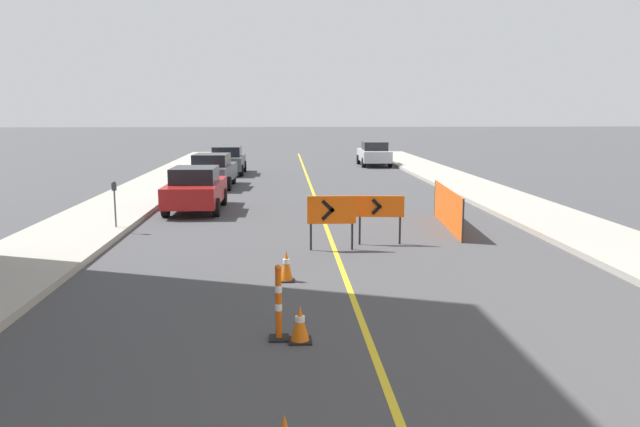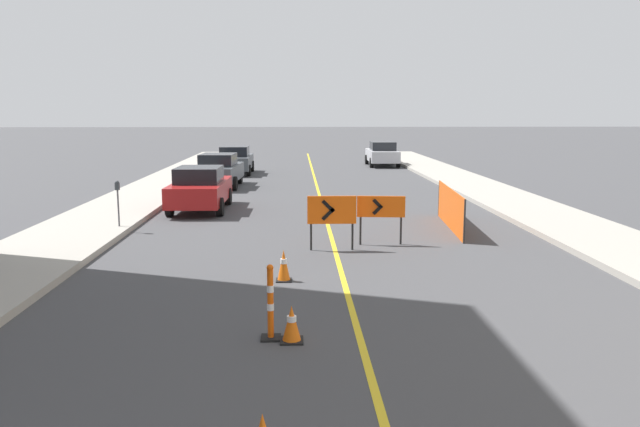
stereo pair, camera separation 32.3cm
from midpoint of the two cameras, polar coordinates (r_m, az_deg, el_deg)
name	(u,v)px [view 2 (the right image)]	position (r m, az deg, el deg)	size (l,w,h in m)	color
lane_stripe	(323,206)	(23.48, 0.63, 0.65)	(0.12, 59.57, 0.01)	gold
sidewalk_left	(124,206)	(24.25, -17.09, 0.70)	(2.94, 59.57, 0.16)	#9E998E
sidewalk_right	(516,203)	(24.95, 17.85, 0.89)	(2.94, 59.57, 0.16)	#9E998E
traffic_cone_fourth	(292,324)	(9.84, -1.66, -10.06)	(0.36, 0.36, 0.58)	black
traffic_cone_fifth	(284,266)	(13.21, -2.64, -4.78)	(0.33, 0.33, 0.67)	black
delineator_post_rear	(271,307)	(9.88, -3.60, -8.53)	(0.31, 0.31, 1.21)	black
arrow_barricade_primary	(332,212)	(15.97, 1.66, 0.15)	(1.26, 0.08, 1.41)	#EF560C
arrow_barricade_secondary	(381,209)	(16.74, 6.14, 0.42)	(1.28, 0.18, 1.32)	#EF560C
safety_mesh_fence	(450,208)	(19.51, 12.29, 0.45)	(0.40, 4.60, 1.22)	#EF560C
parked_car_curb_near	(200,188)	(22.85, -10.51, 2.26)	(1.94, 4.32, 1.59)	maroon
parked_car_curb_mid	(219,170)	(29.78, -8.94, 3.92)	(2.04, 4.39, 1.59)	#474C51
parked_car_curb_far	(235,160)	(35.99, -7.51, 4.87)	(1.93, 4.31, 1.59)	#474C51
parked_car_opposite_side	(382,154)	(41.22, 5.94, 5.46)	(1.94, 4.33, 1.59)	#B7B7BC
parking_meter_far_curb	(118,194)	(19.32, -17.56, 1.69)	(0.12, 0.11, 1.37)	#4C4C51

